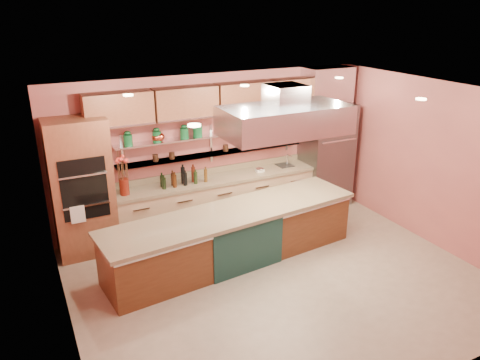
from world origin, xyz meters
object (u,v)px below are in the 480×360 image
refrigerator (326,155)px  island (233,236)px  kitchen_scale (260,169)px  green_canister (198,131)px  copper_kettle (159,137)px  flower_vase (124,187)px

refrigerator → island: refrigerator is taller
kitchen_scale → green_canister: 1.45m
copper_kettle → refrigerator: bearing=-3.9°
refrigerator → copper_kettle: refrigerator is taller
refrigerator → kitchen_scale: (-1.54, 0.01, -0.08)m
refrigerator → island: size_ratio=0.50×
refrigerator → kitchen_scale: refrigerator is taller
island → flower_vase: (-1.40, 1.31, 0.63)m
island → kitchen_scale: size_ratio=27.52×
flower_vase → copper_kettle: bearing=17.0°
refrigerator → flower_vase: refrigerator is taller
kitchen_scale → green_canister: green_canister is taller
island → copper_kettle: size_ratio=21.72×
copper_kettle → green_canister: 0.71m
copper_kettle → island: bearing=-65.9°
flower_vase → kitchen_scale: (2.59, 0.00, -0.10)m
flower_vase → green_canister: size_ratio=1.41×
flower_vase → green_canister: green_canister is taller
flower_vase → copper_kettle: (0.72, 0.22, 0.72)m
green_canister → island: bearing=-91.1°
copper_kettle → green_canister: (0.71, 0.00, 0.02)m
flower_vase → green_canister: bearing=8.7°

